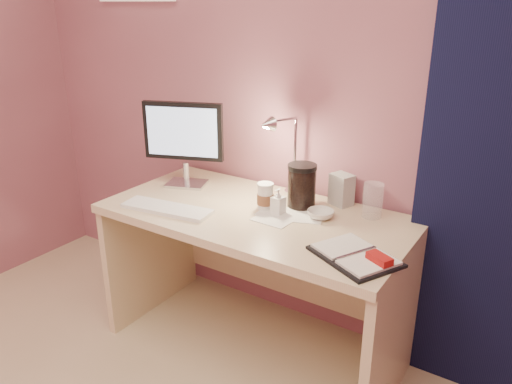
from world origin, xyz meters
The scene contains 14 objects.
desk centered at (0.00, 1.45, 0.50)m, with size 1.40×0.70×0.73m.
monitor centered at (-0.50, 1.48, 0.99)m, with size 0.39×0.21×0.43m.
keyboard centered at (-0.35, 1.17, 0.74)m, with size 0.43×0.13×0.02m, color white.
planner centered at (0.55, 1.22, 0.74)m, with size 0.38×0.34×0.05m.
paper_a centered at (0.08, 1.42, 0.73)m, with size 0.15×0.15×0.00m, color white.
paper_b centered at (0.11, 1.37, 0.73)m, with size 0.17×0.17×0.00m, color white.
paper_c centered at (0.20, 1.46, 0.73)m, with size 0.17×0.17×0.00m, color white.
coffee_cup centered at (0.02, 1.44, 0.79)m, with size 0.08×0.08×0.12m.
clear_cup centered at (0.46, 1.62, 0.81)m, with size 0.09×0.09×0.15m, color white.
bowl centered at (0.28, 1.48, 0.75)m, with size 0.12×0.12×0.04m, color silver.
lotion_bottle centered at (0.09, 1.42, 0.79)m, with size 0.05×0.05×0.12m, color silver.
dark_jar centered at (0.14, 1.55, 0.82)m, with size 0.13×0.13×0.18m, color black.
product_box centered at (0.29, 1.67, 0.80)m, with size 0.10×0.08×0.15m, color #B6B6B1.
desk_lamp centered at (0.07, 1.59, 0.98)m, with size 0.16×0.25×0.41m.
Camera 1 is at (1.14, -0.36, 1.62)m, focal length 35.00 mm.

